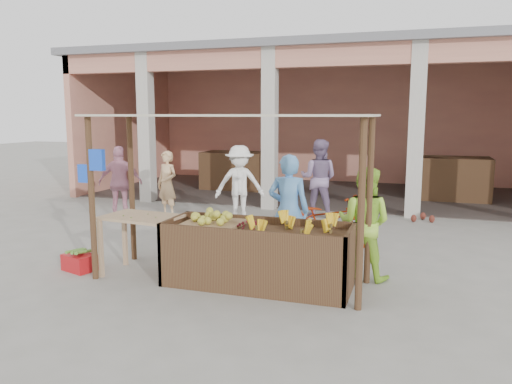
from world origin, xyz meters
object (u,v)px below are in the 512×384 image
(fruit_stall, at_px, (257,258))
(side_table, at_px, (141,225))
(red_crate, at_px, (80,262))
(motorcycle, at_px, (325,219))
(vendor_blue, at_px, (288,207))
(vendor_green, at_px, (364,220))

(fruit_stall, height_order, side_table, side_table)
(red_crate, bearing_deg, motorcycle, 56.55)
(vendor_blue, bearing_deg, fruit_stall, 76.82)
(side_table, height_order, red_crate, side_table)
(vendor_blue, relative_size, motorcycle, 1.01)
(side_table, height_order, motorcycle, motorcycle)
(red_crate, xyz_separation_m, vendor_green, (4.19, 1.01, 0.74))
(side_table, bearing_deg, vendor_green, 21.46)
(red_crate, bearing_deg, vendor_green, 31.46)
(fruit_stall, relative_size, vendor_green, 1.50)
(fruit_stall, xyz_separation_m, motorcycle, (0.50, 2.46, 0.09))
(vendor_blue, bearing_deg, motorcycle, -106.41)
(fruit_stall, distance_m, vendor_blue, 1.19)
(vendor_green, relative_size, motorcycle, 0.92)
(fruit_stall, distance_m, vendor_green, 1.66)
(vendor_green, bearing_deg, motorcycle, -50.24)
(vendor_green, height_order, motorcycle, vendor_green)
(fruit_stall, height_order, vendor_green, vendor_green)
(motorcycle, bearing_deg, vendor_green, -142.55)
(vendor_blue, bearing_deg, side_table, 25.05)
(red_crate, distance_m, vendor_blue, 3.34)
(side_table, relative_size, red_crate, 2.43)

